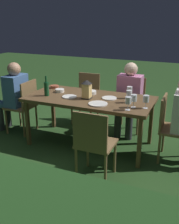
{
  "coord_description": "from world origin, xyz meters",
  "views": [
    {
      "loc": [
        -1.42,
        3.37,
        1.84
      ],
      "look_at": [
        0.0,
        0.0,
        0.51
      ],
      "focal_mm": 43.03,
      "sensor_mm": 36.0,
      "label": 1
    }
  ],
  "objects_px": {
    "chair_side_left_b": "(87,96)",
    "wine_glass_a": "(130,90)",
    "chair_head_far": "(24,104)",
    "plate_a": "(98,104)",
    "chair_side_right_a": "(94,142)",
    "plate_c": "(69,97)",
    "bowl_bread": "(60,90)",
    "dining_table": "(89,101)",
    "wine_glass_c": "(128,101)",
    "wine_glass_e": "(134,99)",
    "chair_side_left_a": "(131,101)",
    "wine_glass_b": "(146,99)",
    "bowl_olives": "(91,92)",
    "bowl_salad": "(55,87)",
    "wine_glass_d": "(129,94)",
    "person_in_blue": "(13,94)",
    "chair_head_near": "(171,126)",
    "lantern_centerpiece": "(87,88)",
    "person_in_pink": "(129,95)",
    "plate_b": "(109,98)"
  },
  "relations": [
    {
      "from": "plate_c",
      "to": "person_in_blue",
      "type": "bearing_deg",
      "value": -5.32
    },
    {
      "from": "wine_glass_b",
      "to": "bowl_olives",
      "type": "distance_m",
      "value": 0.96
    },
    {
      "from": "chair_side_left_a",
      "to": "plate_c",
      "type": "bearing_deg",
      "value": 54.1
    },
    {
      "from": "dining_table",
      "to": "chair_side_right_a",
      "type": "xyz_separation_m",
      "value": [
        -0.4,
        0.83,
        -0.19
      ]
    },
    {
      "from": "chair_side_right_a",
      "to": "wine_glass_c",
      "type": "xyz_separation_m",
      "value": [
        -0.24,
        -0.52,
        0.37
      ]
    },
    {
      "from": "chair_side_left_a",
      "to": "wine_glass_a",
      "type": "distance_m",
      "value": 0.76
    },
    {
      "from": "lantern_centerpiece",
      "to": "wine_glass_d",
      "type": "relative_size",
      "value": 1.57
    },
    {
      "from": "chair_side_left_b",
      "to": "wine_glass_c",
      "type": "relative_size",
      "value": 5.15
    },
    {
      "from": "wine_glass_d",
      "to": "chair_side_right_a",
      "type": "bearing_deg",
      "value": 78.33
    },
    {
      "from": "wine_glass_d",
      "to": "bowl_olives",
      "type": "bearing_deg",
      "value": -17.01
    },
    {
      "from": "chair_head_far",
      "to": "wine_glass_c",
      "type": "xyz_separation_m",
      "value": [
        -1.79,
        0.31,
        0.37
      ]
    },
    {
      "from": "person_in_pink",
      "to": "plate_a",
      "type": "xyz_separation_m",
      "value": [
        0.18,
        0.88,
        0.1
      ]
    },
    {
      "from": "chair_side_left_b",
      "to": "chair_side_right_a",
      "type": "height_order",
      "value": "same"
    },
    {
      "from": "wine_glass_a",
      "to": "plate_a",
      "type": "xyz_separation_m",
      "value": [
        0.31,
        0.43,
        -0.11
      ]
    },
    {
      "from": "chair_head_far",
      "to": "chair_side_right_a",
      "type": "bearing_deg",
      "value": 151.84
    },
    {
      "from": "chair_head_far",
      "to": "bowl_bread",
      "type": "bearing_deg",
      "value": -171.96
    },
    {
      "from": "chair_head_far",
      "to": "plate_a",
      "type": "xyz_separation_m",
      "value": [
        -1.37,
        0.24,
        0.26
      ]
    },
    {
      "from": "chair_side_left_b",
      "to": "bowl_bread",
      "type": "bearing_deg",
      "value": 80.49
    },
    {
      "from": "wine_glass_c",
      "to": "wine_glass_d",
      "type": "relative_size",
      "value": 1.0
    },
    {
      "from": "wine_glass_b",
      "to": "wine_glass_a",
      "type": "bearing_deg",
      "value": -48.51
    },
    {
      "from": "chair_head_far",
      "to": "dining_table",
      "type": "bearing_deg",
      "value": 180.0
    },
    {
      "from": "wine_glass_c",
      "to": "bowl_bread",
      "type": "height_order",
      "value": "wine_glass_c"
    },
    {
      "from": "chair_side_left_a",
      "to": "person_in_pink",
      "type": "height_order",
      "value": "person_in_pink"
    },
    {
      "from": "wine_glass_d",
      "to": "chair_side_left_b",
      "type": "bearing_deg",
      "value": -40.7
    },
    {
      "from": "chair_side_left_a",
      "to": "bowl_salad",
      "type": "relative_size",
      "value": 6.53
    },
    {
      "from": "wine_glass_a",
      "to": "wine_glass_c",
      "type": "height_order",
      "value": "same"
    },
    {
      "from": "person_in_blue",
      "to": "chair_side_right_a",
      "type": "bearing_deg",
      "value": 154.57
    },
    {
      "from": "wine_glass_b",
      "to": "plate_c",
      "type": "xyz_separation_m",
      "value": [
        1.1,
        -0.06,
        -0.11
      ]
    },
    {
      "from": "chair_side_right_a",
      "to": "plate_c",
      "type": "xyz_separation_m",
      "value": [
        0.67,
        -0.73,
        0.26
      ]
    },
    {
      "from": "plate_a",
      "to": "plate_b",
      "type": "height_order",
      "value": "same"
    },
    {
      "from": "plate_a",
      "to": "bowl_bread",
      "type": "relative_size",
      "value": 1.86
    },
    {
      "from": "chair_side_left_b",
      "to": "bowl_olives",
      "type": "distance_m",
      "value": 0.78
    },
    {
      "from": "chair_head_near",
      "to": "wine_glass_d",
      "type": "xyz_separation_m",
      "value": [
        0.57,
        0.01,
        0.37
      ]
    },
    {
      "from": "dining_table",
      "to": "bowl_bread",
      "type": "distance_m",
      "value": 0.54
    },
    {
      "from": "person_in_blue",
      "to": "wine_glass_a",
      "type": "relative_size",
      "value": 6.8
    },
    {
      "from": "chair_side_left_b",
      "to": "chair_head_near",
      "type": "xyz_separation_m",
      "value": [
        -1.55,
        0.83,
        0.0
      ]
    },
    {
      "from": "wine_glass_d",
      "to": "bowl_olives",
      "type": "distance_m",
      "value": 0.67
    },
    {
      "from": "wine_glass_e",
      "to": "plate_a",
      "type": "relative_size",
      "value": 0.66
    },
    {
      "from": "lantern_centerpiece",
      "to": "bowl_olives",
      "type": "height_order",
      "value": "lantern_centerpiece"
    },
    {
      "from": "plate_a",
      "to": "wine_glass_c",
      "type": "bearing_deg",
      "value": 171.25
    },
    {
      "from": "chair_side_left_b",
      "to": "person_in_pink",
      "type": "relative_size",
      "value": 0.76
    },
    {
      "from": "wine_glass_a",
      "to": "chair_side_left_a",
      "type": "bearing_deg",
      "value": -79.12
    },
    {
      "from": "plate_b",
      "to": "chair_side_left_a",
      "type": "bearing_deg",
      "value": -99.36
    },
    {
      "from": "chair_head_near",
      "to": "plate_c",
      "type": "bearing_deg",
      "value": 4.04
    },
    {
      "from": "chair_head_far",
      "to": "wine_glass_e",
      "type": "xyz_separation_m",
      "value": [
        -1.83,
        0.18,
        0.37
      ]
    },
    {
      "from": "wine_glass_c",
      "to": "bowl_salad",
      "type": "xyz_separation_m",
      "value": [
        1.36,
        -0.57,
        -0.09
      ]
    },
    {
      "from": "plate_a",
      "to": "chair_side_right_a",
      "type": "bearing_deg",
      "value": 107.14
    },
    {
      "from": "plate_c",
      "to": "bowl_salad",
      "type": "height_order",
      "value": "bowl_salad"
    },
    {
      "from": "chair_side_left_b",
      "to": "wine_glass_a",
      "type": "bearing_deg",
      "value": 145.22
    },
    {
      "from": "wine_glass_c",
      "to": "bowl_bread",
      "type": "relative_size",
      "value": 1.23
    }
  ]
}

